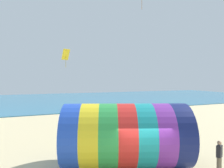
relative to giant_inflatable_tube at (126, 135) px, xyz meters
The scene contains 4 objects.
sea 38.47m from the giant_inflatable_tube, 89.80° to the left, with size 120.00×40.00×0.10m, color teal.
giant_inflatable_tube is the anchor object (origin of this frame).
kite_handler 4.96m from the giant_inflatable_tube, 31.20° to the right, with size 0.42×0.35×1.67m.
kite_yellow_diamond 10.59m from the giant_inflatable_tube, 101.94° to the left, with size 0.81×0.66×1.72m.
Camera 1 is at (-4.99, -8.52, 4.86)m, focal length 32.00 mm.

